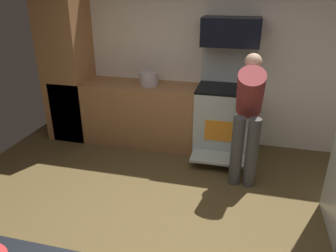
{
  "coord_description": "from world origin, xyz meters",
  "views": [
    {
      "loc": [
        0.69,
        -2.25,
        2.2
      ],
      "look_at": [
        0.06,
        0.3,
        1.05
      ],
      "focal_mm": 34.5,
      "sensor_mm": 36.0,
      "label": 1
    }
  ],
  "objects_px": {
    "microwave": "(231,32)",
    "oven_range": "(224,118)",
    "stock_pot": "(149,78)",
    "person_cook": "(248,112)"
  },
  "relations": [
    {
      "from": "microwave",
      "to": "stock_pot",
      "type": "bearing_deg",
      "value": -175.78
    },
    {
      "from": "microwave",
      "to": "person_cook",
      "type": "relative_size",
      "value": 0.49
    },
    {
      "from": "oven_range",
      "to": "person_cook",
      "type": "relative_size",
      "value": 0.99
    },
    {
      "from": "stock_pot",
      "to": "person_cook",
      "type": "bearing_deg",
      "value": -26.61
    },
    {
      "from": "oven_range",
      "to": "stock_pot",
      "type": "xyz_separation_m",
      "value": [
        -1.08,
        0.01,
        0.49
      ]
    },
    {
      "from": "person_cook",
      "to": "stock_pot",
      "type": "bearing_deg",
      "value": 153.39
    },
    {
      "from": "oven_range",
      "to": "stock_pot",
      "type": "relative_size",
      "value": 5.56
    },
    {
      "from": "stock_pot",
      "to": "microwave",
      "type": "bearing_deg",
      "value": 4.22
    },
    {
      "from": "microwave",
      "to": "oven_range",
      "type": "bearing_deg",
      "value": -90.0
    },
    {
      "from": "microwave",
      "to": "person_cook",
      "type": "height_order",
      "value": "microwave"
    }
  ]
}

